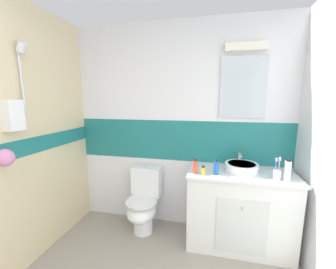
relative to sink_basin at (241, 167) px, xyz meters
name	(u,v)px	position (x,y,z in m)	size (l,w,h in m)	color
wall_back_tiled	(180,128)	(-0.71, 0.29, 0.36)	(3.20, 0.20, 2.50)	white
vanity_cabinet	(238,209)	(-0.01, -0.02, -0.47)	(1.09, 0.54, 0.85)	silver
sink_basin	(241,167)	(0.00, 0.00, 0.00)	(0.34, 0.39, 0.16)	white
toilet	(144,202)	(-1.11, -0.01, -0.53)	(0.37, 0.50, 0.79)	white
toothbrush_cup	(277,173)	(0.30, -0.17, 0.01)	(0.07, 0.07, 0.22)	white
soap_dispenser	(216,168)	(-0.26, -0.16, 0.02)	(0.05, 0.05, 0.17)	#2659B2
deodorant_spray_can	(195,167)	(-0.47, -0.18, 0.03)	(0.05, 0.05, 0.15)	#D84C33
shampoo_bottle_tall	(288,171)	(0.38, -0.18, 0.05)	(0.06, 0.06, 0.21)	white
perfume_flask_small	(203,170)	(-0.39, -0.19, 0.00)	(0.04, 0.03, 0.09)	yellow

